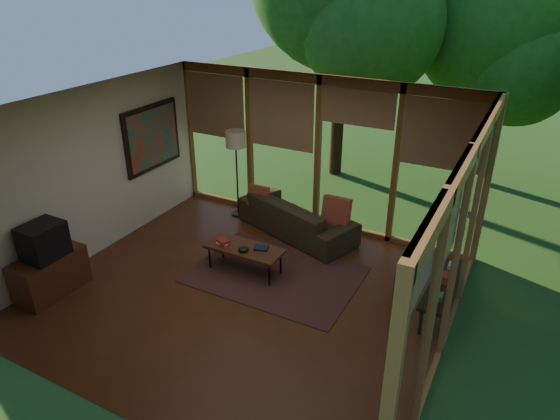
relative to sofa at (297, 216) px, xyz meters
The scene contains 24 objects.
floor 2.03m from the sofa, 85.93° to the right, with size 5.50×5.50×0.00m, color brown.
ceiling 3.11m from the sofa, 85.93° to the right, with size 5.50×5.50×0.00m, color white.
wall_left 3.44m from the sofa, 142.51° to the right, with size 0.04×5.00×2.70m, color beige.
wall_front 4.62m from the sofa, 88.19° to the right, with size 5.50×0.04×2.70m, color beige.
window_wall_back 1.15m from the sofa, 74.11° to the left, with size 5.50×0.12×2.70m, color brown.
window_wall_right 3.66m from the sofa, 34.66° to the right, with size 0.12×5.00×2.70m, color brown.
tree_ne 5.49m from the sofa, 61.03° to the left, with size 3.07×3.07×4.73m.
rug 1.44m from the sofa, 76.98° to the right, with size 2.49×1.76×0.01m, color brown.
sofa is the anchor object (origin of this frame).
pillow_left 0.79m from the sofa, behind, with size 0.38×0.13×0.38m, color maroon.
pillow_right 0.81m from the sofa, ahead, with size 0.46×0.15×0.46m, color maroon.
ct_book_lower 1.63m from the sofa, 108.10° to the right, with size 0.19×0.14×0.03m, color beige.
ct_book_upper 1.64m from the sofa, 108.10° to the right, with size 0.19×0.15×0.03m, color maroon.
ct_book_side 1.43m from the sofa, 86.21° to the right, with size 0.21×0.16×0.03m, color #161C32.
ct_bowl 1.61m from the sofa, 93.80° to the right, with size 0.16×0.16×0.07m, color black.
media_cabinet 4.01m from the sofa, 125.45° to the right, with size 0.50×1.00×0.60m, color #562C17.
television 4.04m from the sofa, 125.21° to the right, with size 0.45×0.55×0.50m, color black.
console_book_a 2.96m from the sofa, 30.75° to the right, with size 0.20×0.14×0.07m, color #345B4C.
console_book_b 2.76m from the sofa, 22.69° to the right, with size 0.25×0.18×0.11m, color maroon.
console_book_c 2.63m from the sofa, 14.61° to the right, with size 0.22×0.16×0.06m, color beige.
floor_lamp 1.70m from the sofa, behind, with size 0.36×0.36×1.65m.
coffee_table 1.51m from the sofa, 95.95° to the right, with size 1.20×0.50×0.43m.
side_console 2.78m from the sofa, 23.64° to the right, with size 0.60×1.40×0.46m.
wall_painting 2.91m from the sofa, 166.86° to the right, with size 0.06×1.35×1.15m.
Camera 1 is at (3.25, -5.04, 4.24)m, focal length 32.00 mm.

